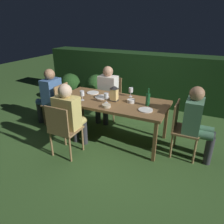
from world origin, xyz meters
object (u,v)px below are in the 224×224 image
at_px(dining_table, 112,103).
at_px(side_table, 149,85).
at_px(wine_glass_a, 106,96).
at_px(potted_plant_corner, 97,87).
at_px(person_in_blue, 49,94).
at_px(lantern_centerpiece, 114,92).
at_px(chair_head_far, 182,127).
at_px(ice_bucket, 150,73).
at_px(person_in_green, 197,120).
at_px(wine_glass_c, 82,94).
at_px(bowl_bread, 106,106).
at_px(plate_a, 146,110).
at_px(person_in_mustard, 70,115).
at_px(person_in_cream, 107,91).
at_px(plate_c, 93,93).
at_px(chair_head_near, 58,102).
at_px(green_bottle_on_table, 148,99).
at_px(chair_side_left_a, 63,128).
at_px(bowl_olives, 131,101).
at_px(plate_b, 102,97).
at_px(potted_plant_by_hedge, 70,85).
at_px(chair_side_right_a, 111,96).
at_px(wine_glass_b, 131,90).

distance_m(dining_table, side_table, 2.29).
relative_size(wine_glass_a, potted_plant_corner, 0.22).
xyz_separation_m(person_in_blue, potted_plant_corner, (0.36, 1.28, -0.17)).
bearing_deg(lantern_centerpiece, chair_head_far, -0.70).
distance_m(chair_head_far, ice_bucket, 2.58).
distance_m(chair_head_far, person_in_green, 0.25).
bearing_deg(wine_glass_c, bowl_bread, -11.12).
bearing_deg(plate_a, bowl_bread, -166.65).
bearing_deg(person_in_mustard, dining_table, 56.25).
distance_m(person_in_blue, lantern_centerpiece, 1.45).
distance_m(person_in_blue, person_in_green, 2.80).
bearing_deg(person_in_cream, person_in_blue, -146.42).
xyz_separation_m(plate_c, bowl_bread, (0.55, -0.51, 0.02)).
xyz_separation_m(chair_head_near, side_table, (1.22, 2.28, -0.08)).
bearing_deg(person_in_blue, green_bottle_on_table, 1.22).
xyz_separation_m(chair_side_left_a, wine_glass_c, (-0.04, 0.63, 0.36)).
bearing_deg(bowl_olives, ice_bucket, 98.07).
height_order(chair_head_near, plate_b, chair_head_near).
height_order(dining_table, person_in_green, person_in_green).
bearing_deg(person_in_green, person_in_mustard, -160.62).
height_order(chair_side_left_a, person_in_cream, person_in_cream).
xyz_separation_m(chair_head_far, side_table, (-1.19, 2.28, -0.08)).
distance_m(chair_head_near, green_bottle_on_table, 1.86).
bearing_deg(wine_glass_a, side_table, 88.62).
relative_size(potted_plant_by_hedge, potted_plant_corner, 0.96).
xyz_separation_m(chair_head_near, bowl_bread, (1.25, -0.31, 0.26)).
distance_m(chair_side_left_a, wine_glass_a, 0.88).
distance_m(chair_side_left_a, ice_bucket, 3.16).
distance_m(chair_side_left_a, person_in_blue, 1.29).
bearing_deg(chair_head_far, green_bottle_on_table, 175.77).
relative_size(wine_glass_c, plate_a, 0.75).
bearing_deg(chair_side_left_a, chair_head_far, 27.18).
distance_m(green_bottle_on_table, bowl_olives, 0.30).
distance_m(person_in_cream, plate_b, 0.62).
relative_size(dining_table, bowl_bread, 13.82).
xyz_separation_m(person_in_cream, wine_glass_c, (-0.04, -0.85, 0.20)).
relative_size(chair_head_far, side_table, 1.40).
distance_m(dining_table, wine_glass_a, 0.22).
relative_size(person_in_blue, plate_c, 5.05).
relative_size(plate_a, side_table, 0.36).
relative_size(person_in_blue, plate_a, 5.14).
bearing_deg(person_in_blue, dining_table, -0.00).
height_order(chair_head_near, side_table, chair_head_near).
distance_m(plate_b, ice_bucket, 2.23).
height_order(chair_side_right_a, potted_plant_by_hedge, chair_side_right_a).
bearing_deg(person_in_mustard, side_table, 81.35).
distance_m(chair_side_left_a, green_bottle_on_table, 1.42).
relative_size(wine_glass_a, potted_plant_by_hedge, 0.22).
xyz_separation_m(person_in_green, potted_plant_corner, (-2.44, 1.28, -0.17)).
bearing_deg(person_in_cream, wine_glass_b, -25.79).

